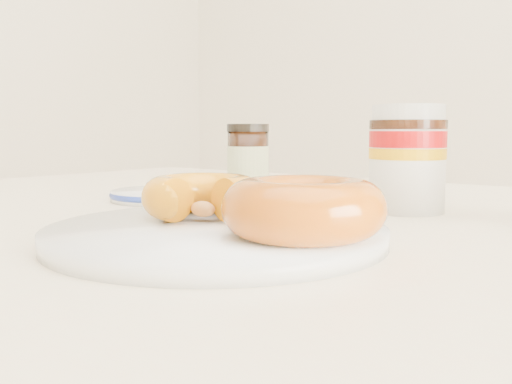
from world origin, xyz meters
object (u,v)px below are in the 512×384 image
Objects in this scene: dining_table at (329,303)px; plate at (216,233)px; nutella_jar at (407,154)px; donut_bitten at (203,196)px; dark_jar at (248,159)px; blue_rim_saucer at (163,195)px; donut_whole at (304,208)px.

plate reaches higher than dining_table.
nutella_jar is (0.03, 0.10, 0.14)m from dining_table.
dining_table is 13.64× the size of donut_bitten.
donut_bitten is 0.33m from dark_jar.
plate and blue_rim_saucer have the same top height.
dining_table is 0.18m from donut_bitten.
nutella_jar is at bearing 79.18° from plate.
dark_jar reaches higher than plate.
plate is at bearing -100.82° from nutella_jar.
blue_rim_saucer is at bearing 145.82° from plate.
plate is 0.37m from dark_jar.
dark_jar is at bearing 82.36° from blue_rim_saucer.
donut_whole reaches higher than dining_table.
dark_jar is (-0.29, 0.30, 0.01)m from donut_whole.
dining_table is at bearing -33.75° from dark_jar.
dark_jar reaches higher than donut_whole.
donut_bitten is 0.24m from nutella_jar.
dining_table is 12.26× the size of donut_whole.
dark_jar is 0.15m from blue_rim_saucer.
nutella_jar is 0.26m from dark_jar.
dark_jar is at bearing 146.25° from dining_table.
blue_rim_saucer is (-0.24, 0.00, 0.09)m from dining_table.
nutella_jar is at bearing 97.15° from donut_whole.
dining_table is at bearing -109.67° from nutella_jar.
nutella_jar is at bearing 70.33° from dining_table.
donut_whole reaches higher than blue_rim_saucer.
dark_jar is (-0.22, 0.15, 0.13)m from dining_table.
donut_whole reaches higher than plate.
blue_rim_saucer is at bearing -161.49° from nutella_jar.
nutella_jar is 0.30m from blue_rim_saucer.
donut_whole is 1.01× the size of nutella_jar.
nutella_jar is (0.05, 0.25, 0.05)m from plate.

